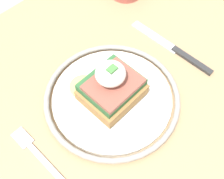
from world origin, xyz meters
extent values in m
cube|color=tan|center=(0.00, 0.00, 0.73)|extent=(0.83, 0.74, 0.03)
cylinder|color=tan|center=(0.35, 0.31, 0.36)|extent=(0.06, 0.06, 0.71)
cylinder|color=silver|center=(-0.01, 0.03, 0.75)|extent=(0.22, 0.22, 0.01)
torus|color=gray|center=(-0.01, 0.03, 0.75)|extent=(0.25, 0.25, 0.01)
cube|color=#9E703D|center=(-0.01, 0.03, 0.77)|extent=(0.10, 0.09, 0.02)
cube|color=#2D6033|center=(-0.01, 0.04, 0.79)|extent=(0.09, 0.08, 0.01)
cube|color=brown|center=(-0.01, 0.03, 0.80)|extent=(0.09, 0.07, 0.01)
ellipsoid|color=white|center=(-0.01, 0.04, 0.82)|extent=(0.05, 0.05, 0.03)
cylinder|color=#EAD166|center=(-0.03, 0.09, 0.76)|extent=(0.05, 0.05, 0.00)
cube|color=#47843D|center=(-0.01, 0.03, 0.84)|extent=(0.02, 0.01, 0.00)
cube|color=silver|center=(-0.17, 0.02, 0.74)|extent=(0.01, 0.11, 0.00)
cube|color=silver|center=(-0.17, 0.09, 0.74)|extent=(0.02, 0.04, 0.00)
cube|color=#2D2D2D|center=(0.16, -0.02, 0.75)|extent=(0.01, 0.09, 0.01)
cube|color=silver|center=(0.16, 0.08, 0.74)|extent=(0.02, 0.12, 0.00)
camera|label=1|loc=(-0.20, -0.15, 1.18)|focal=45.00mm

